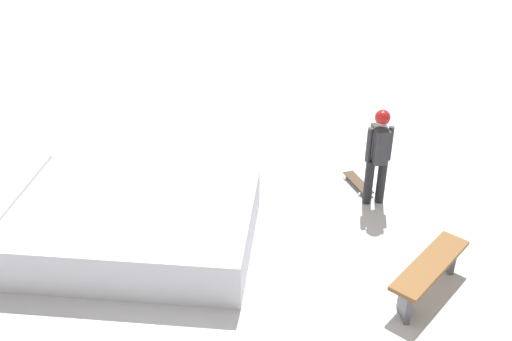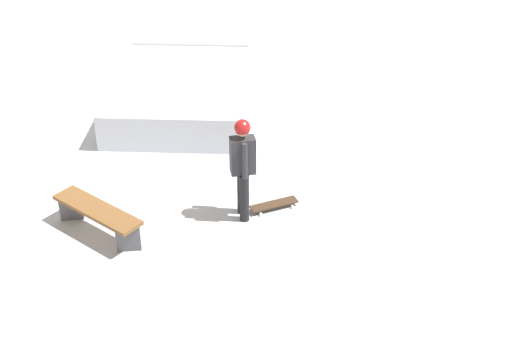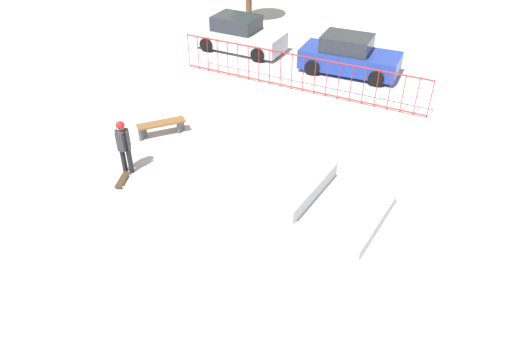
% 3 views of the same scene
% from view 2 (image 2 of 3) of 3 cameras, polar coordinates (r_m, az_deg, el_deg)
% --- Properties ---
extents(ground_plane, '(60.00, 60.00, 0.00)m').
position_cam_2_polar(ground_plane, '(13.48, -8.10, 2.69)').
color(ground_plane, '#B2B7C1').
extents(skate_ramp, '(5.74, 3.40, 0.74)m').
position_cam_2_polar(skate_ramp, '(14.79, -6.01, 6.93)').
color(skate_ramp, silver).
rests_on(skate_ramp, ground).
extents(skater, '(0.44, 0.40, 1.73)m').
position_cam_2_polar(skater, '(10.60, -1.10, 0.72)').
color(skater, black).
rests_on(skater, ground).
extents(skateboard, '(0.43, 0.82, 0.09)m').
position_cam_2_polar(skateboard, '(11.28, 1.48, -2.80)').
color(skateboard, '#3F2D1E').
rests_on(skateboard, ground).
extents(park_bench, '(1.40, 1.43, 0.48)m').
position_cam_2_polar(park_bench, '(10.82, -12.88, -3.57)').
color(park_bench, brown).
rests_on(park_bench, ground).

